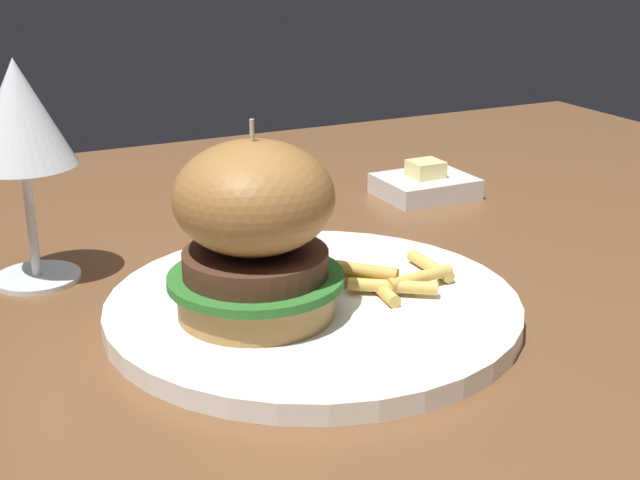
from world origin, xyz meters
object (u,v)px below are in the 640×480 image
object	(u,v)px
wine_glass	(19,119)
butter_dish	(425,185)
main_plate	(313,308)
burger_sandwich	(255,230)

from	to	relation	value
wine_glass	butter_dish	size ratio (longest dim) A/B	1.89
main_plate	burger_sandwich	xyz separation A→B (m)	(-0.04, -0.01, 0.07)
main_plate	butter_dish	size ratio (longest dim) A/B	3.19
burger_sandwich	wine_glass	xyz separation A→B (m)	(-0.12, 0.16, 0.05)
main_plate	burger_sandwich	bearing A→B (deg)	-173.39
wine_glass	butter_dish	world-z (taller)	wine_glass
burger_sandwich	butter_dish	bearing A→B (deg)	38.62
butter_dish	wine_glass	bearing A→B (deg)	-171.82
main_plate	butter_dish	distance (m)	0.31
wine_glass	main_plate	bearing A→B (deg)	-44.11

